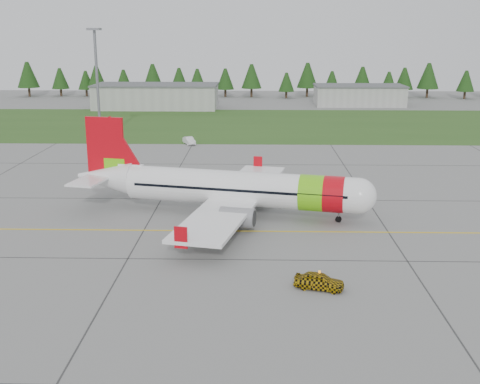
{
  "coord_description": "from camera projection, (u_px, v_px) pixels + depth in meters",
  "views": [
    {
      "loc": [
        -3.6,
        -50.34,
        19.71
      ],
      "look_at": [
        -5.18,
        10.63,
        3.44
      ],
      "focal_mm": 45.0,
      "sensor_mm": 36.0,
      "label": 1
    }
  ],
  "objects": [
    {
      "name": "floodlight_mast",
      "position": [
        98.0,
        88.0,
        107.85
      ],
      "size": [
        0.5,
        0.5,
        20.0
      ],
      "primitive_type": "cylinder",
      "color": "slate",
      "rests_on": "ground"
    },
    {
      "name": "ground",
      "position": [
        295.0,
        260.0,
        53.61
      ],
      "size": [
        320.0,
        320.0,
        0.0
      ],
      "primitive_type": "plane",
      "color": "gray",
      "rests_on": "ground"
    },
    {
      "name": "hangar_east",
      "position": [
        359.0,
        96.0,
        166.29
      ],
      "size": [
        24.0,
        12.0,
        5.2
      ],
      "primitive_type": "cube",
      "color": "#A8A8A3",
      "rests_on": "ground"
    },
    {
      "name": "treeline",
      "position": [
        267.0,
        81.0,
        185.61
      ],
      "size": [
        160.0,
        8.0,
        10.0
      ],
      "primitive_type": null,
      "color": "#1C3F14",
      "rests_on": "ground"
    },
    {
      "name": "service_van",
      "position": [
        189.0,
        133.0,
        108.49
      ],
      "size": [
        1.82,
        1.77,
        4.04
      ],
      "primitive_type": "imported",
      "rotation": [
        0.0,
        0.0,
        0.4
      ],
      "color": "silver",
      "rests_on": "ground"
    },
    {
      "name": "hangar_west",
      "position": [
        157.0,
        97.0,
        159.84
      ],
      "size": [
        32.0,
        14.0,
        6.0
      ],
      "primitive_type": "cube",
      "color": "#A8A8A3",
      "rests_on": "ground"
    },
    {
      "name": "grass_strip",
      "position": [
        272.0,
        124.0,
        132.81
      ],
      "size": [
        320.0,
        50.0,
        0.03
      ],
      "primitive_type": "cube",
      "color": "#30561E",
      "rests_on": "ground"
    },
    {
      "name": "taxi_guideline",
      "position": [
        290.0,
        231.0,
        61.33
      ],
      "size": [
        120.0,
        0.25,
        0.02
      ],
      "primitive_type": "cube",
      "color": "gold",
      "rests_on": "ground"
    },
    {
      "name": "follow_me_car",
      "position": [
        320.0,
        265.0,
        47.16
      ],
      "size": [
        1.73,
        1.9,
        3.95
      ],
      "primitive_type": "imported",
      "rotation": [
        0.0,
        0.0,
        1.29
      ],
      "color": "gold",
      "rests_on": "ground"
    },
    {
      "name": "aircraft",
      "position": [
        233.0,
        188.0,
        66.33
      ],
      "size": [
        33.95,
        31.84,
        10.41
      ],
      "rotation": [
        0.0,
        0.0,
        -0.22
      ],
      "color": "white",
      "rests_on": "ground"
    }
  ]
}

